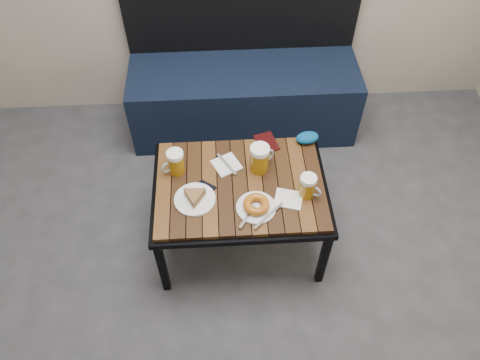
{
  "coord_description": "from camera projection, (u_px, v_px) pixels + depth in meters",
  "views": [
    {
      "loc": [
        0.14,
        -0.55,
        2.21
      ],
      "look_at": [
        0.22,
        0.85,
        0.5
      ],
      "focal_mm": 35.0,
      "sensor_mm": 36.0,
      "label": 1
    }
  ],
  "objects": [
    {
      "name": "beer_mug_right",
      "position": [
        308.0,
        186.0,
        2.14
      ],
      "size": [
        0.11,
        0.1,
        0.12
      ],
      "rotation": [
        0.0,
        0.0,
        -0.64
      ],
      "color": "#97670C",
      "rests_on": "cafe_table"
    },
    {
      "name": "knit_pouch",
      "position": [
        307.0,
        138.0,
        2.38
      ],
      "size": [
        0.13,
        0.1,
        0.05
      ],
      "primitive_type": "ellipsoid",
      "rotation": [
        0.0,
        0.0,
        0.2
      ],
      "color": "navy",
      "rests_on": "cafe_table"
    },
    {
      "name": "plate_pie",
      "position": [
        195.0,
        197.0,
        2.15
      ],
      "size": [
        0.19,
        0.19,
        0.05
      ],
      "color": "white",
      "rests_on": "cafe_table"
    },
    {
      "name": "beer_mug_centre",
      "position": [
        260.0,
        158.0,
        2.23
      ],
      "size": [
        0.14,
        0.12,
        0.15
      ],
      "rotation": [
        0.0,
        0.0,
        0.61
      ],
      "color": "#97670C",
      "rests_on": "cafe_table"
    },
    {
      "name": "napkin_left",
      "position": [
        227.0,
        165.0,
        2.3
      ],
      "size": [
        0.16,
        0.16,
        0.01
      ],
      "rotation": [
        0.0,
        0.0,
        0.45
      ],
      "color": "white",
      "rests_on": "cafe_table"
    },
    {
      "name": "plate_bagel",
      "position": [
        256.0,
        206.0,
        2.12
      ],
      "size": [
        0.22,
        0.21,
        0.05
      ],
      "color": "white",
      "rests_on": "cafe_table"
    },
    {
      "name": "passport_burgundy",
      "position": [
        267.0,
        142.0,
        2.39
      ],
      "size": [
        0.13,
        0.16,
        0.01
      ],
      "primitive_type": "cube",
      "rotation": [
        0.0,
        0.0,
        0.27
      ],
      "color": "black",
      "rests_on": "cafe_table"
    },
    {
      "name": "cafe_table",
      "position": [
        240.0,
        189.0,
        2.26
      ],
      "size": [
        0.84,
        0.62,
        0.47
      ],
      "color": "black",
      "rests_on": "ground"
    },
    {
      "name": "napkin_right",
      "position": [
        288.0,
        199.0,
        2.16
      ],
      "size": [
        0.15,
        0.14,
        0.01
      ],
      "rotation": [
        0.0,
        0.0,
        -0.28
      ],
      "color": "white",
      "rests_on": "cafe_table"
    },
    {
      "name": "beer_mug_left",
      "position": [
        175.0,
        162.0,
        2.23
      ],
      "size": [
        0.12,
        0.1,
        0.13
      ],
      "rotation": [
        0.0,
        0.0,
        3.6
      ],
      "color": "#97670C",
      "rests_on": "cafe_table"
    },
    {
      "name": "passport_navy",
      "position": [
        201.0,
        192.0,
        2.19
      ],
      "size": [
        0.14,
        0.15,
        0.01
      ],
      "primitive_type": "cube",
      "rotation": [
        0.0,
        0.0,
        -0.63
      ],
      "color": "black",
      "rests_on": "cafe_table"
    },
    {
      "name": "bench",
      "position": [
        244.0,
        90.0,
        2.96
      ],
      "size": [
        1.4,
        0.5,
        0.95
      ],
      "color": "black",
      "rests_on": "ground"
    }
  ]
}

